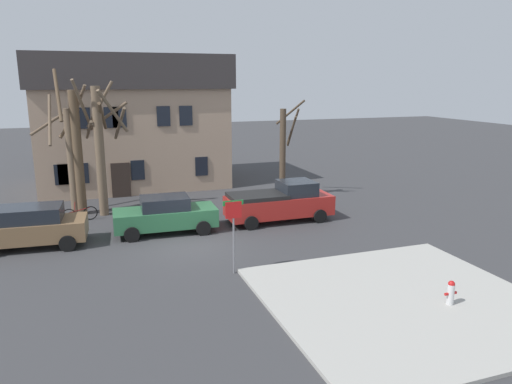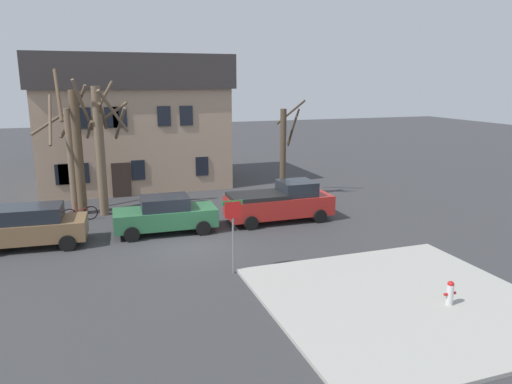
# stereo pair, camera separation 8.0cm
# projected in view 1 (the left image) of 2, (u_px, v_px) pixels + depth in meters

# --- Properties ---
(ground_plane) EXTENTS (120.00, 120.00, 0.00)m
(ground_plane) POSITION_uv_depth(u_px,v_px,m) (193.00, 246.00, 20.48)
(ground_plane) COLOR #38383A
(sidewalk_slab) EXTENTS (8.51, 8.30, 0.12)m
(sidewalk_slab) POSITION_uv_depth(u_px,v_px,m) (403.00, 301.00, 15.27)
(sidewalk_slab) COLOR #A8A59E
(sidewalk_slab) RESTS_ON ground_plane
(building_main) EXTENTS (12.19, 7.73, 8.48)m
(building_main) POSITION_uv_depth(u_px,v_px,m) (132.00, 120.00, 31.85)
(building_main) COLOR tan
(building_main) RESTS_ON ground_plane
(tree_bare_near) EXTENTS (3.13, 3.14, 6.99)m
(tree_bare_near) POSITION_uv_depth(u_px,v_px,m) (71.00, 152.00, 24.73)
(tree_bare_near) COLOR brown
(tree_bare_near) RESTS_ON ground_plane
(tree_bare_mid) EXTENTS (2.48, 2.78, 7.49)m
(tree_bare_mid) POSITION_uv_depth(u_px,v_px,m) (78.00, 148.00, 24.64)
(tree_bare_mid) COLOR brown
(tree_bare_mid) RESTS_ON ground_plane
(tree_bare_far) EXTENTS (2.19, 3.13, 6.90)m
(tree_bare_far) POSITION_uv_depth(u_px,v_px,m) (102.00, 146.00, 24.52)
(tree_bare_far) COLOR brown
(tree_bare_far) RESTS_ON ground_plane
(tree_bare_end) EXTENTS (1.53, 2.01, 5.82)m
(tree_bare_end) POSITION_uv_depth(u_px,v_px,m) (284.00, 150.00, 28.13)
(tree_bare_end) COLOR #4C3D2D
(tree_bare_end) RESTS_ON ground_plane
(car_brown_wagon) EXTENTS (4.60, 2.39, 1.77)m
(car_brown_wagon) POSITION_uv_depth(u_px,v_px,m) (30.00, 226.00, 20.17)
(car_brown_wagon) COLOR brown
(car_brown_wagon) RESTS_ON ground_plane
(car_green_sedan) EXTENTS (4.72, 2.18, 1.72)m
(car_green_sedan) POSITION_uv_depth(u_px,v_px,m) (165.00, 215.00, 22.12)
(car_green_sedan) COLOR #2D6B42
(car_green_sedan) RESTS_ON ground_plane
(pickup_truck_red) EXTENTS (5.30, 2.20, 1.98)m
(pickup_truck_red) POSITION_uv_depth(u_px,v_px,m) (280.00, 202.00, 23.99)
(pickup_truck_red) COLOR #AD231E
(pickup_truck_red) RESTS_ON ground_plane
(fire_hydrant) EXTENTS (0.42, 0.22, 0.78)m
(fire_hydrant) POSITION_uv_depth(u_px,v_px,m) (451.00, 292.00, 14.81)
(fire_hydrant) COLOR silver
(fire_hydrant) RESTS_ON sidewalk_slab
(street_sign_pole) EXTENTS (0.76, 0.07, 2.75)m
(street_sign_pole) POSITION_uv_depth(u_px,v_px,m) (234.00, 223.00, 17.16)
(street_sign_pole) COLOR slate
(street_sign_pole) RESTS_ON ground_plane
(bicycle_leaning) EXTENTS (1.73, 0.37, 1.03)m
(bicycle_leaning) POSITION_uv_depth(u_px,v_px,m) (80.00, 214.00, 24.02)
(bicycle_leaning) COLOR black
(bicycle_leaning) RESTS_ON ground_plane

